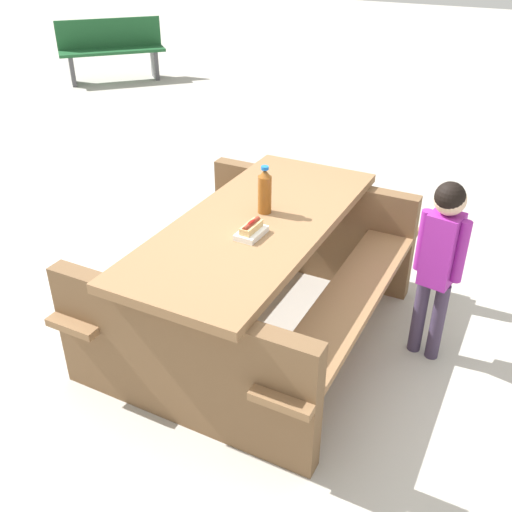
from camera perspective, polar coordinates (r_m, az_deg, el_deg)
name	(u,v)px	position (r m, az deg, el deg)	size (l,w,h in m)	color
ground_plane	(256,331)	(3.52, 0.00, -7.38)	(30.00, 30.00, 0.00)	#B7B2A8
picnic_table	(256,268)	(3.26, 0.00, -1.21)	(1.81, 1.41, 0.75)	olive
soda_bottle	(264,191)	(3.15, 0.78, 6.36)	(0.07, 0.07, 0.27)	brown
hotdog_tray	(251,230)	(2.94, -0.46, 2.54)	(0.18, 0.12, 0.08)	white
child_in_coat	(441,250)	(3.13, 17.62, 0.55)	(0.17, 0.26, 1.05)	#3F334C
park_bench_mid	(112,49)	(9.28, -13.94, 19.08)	(1.35, 1.34, 0.85)	#1E592D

